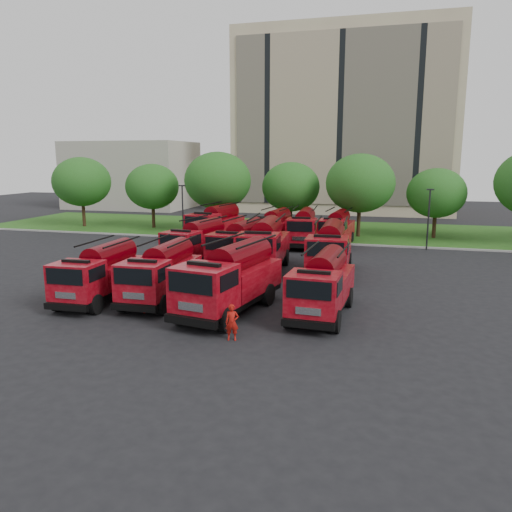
{
  "coord_description": "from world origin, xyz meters",
  "views": [
    {
      "loc": [
        9.01,
        -26.26,
        7.57
      ],
      "look_at": [
        1.29,
        2.05,
        1.8
      ],
      "focal_mm": 35.0,
      "sensor_mm": 36.0,
      "label": 1
    }
  ],
  "objects_px": {
    "fire_truck_6": "(264,245)",
    "firefighter_1": "(142,313)",
    "fire_truck_3": "(323,284)",
    "firefighter_2": "(329,310)",
    "fire_truck_2": "(230,279)",
    "firefighter_5": "(323,282)",
    "firefighter_0": "(232,340)",
    "fire_truck_1": "(162,273)",
    "fire_truck_4": "(197,242)",
    "fire_truck_0": "(101,273)",
    "fire_truck_8": "(216,224)",
    "fire_truck_5": "(241,244)",
    "firefighter_4": "(186,269)",
    "fire_truck_9": "(274,227)",
    "fire_truck_11": "(337,228)",
    "firefighter_3": "(320,306)",
    "fire_truck_7": "(330,249)",
    "fire_truck_10": "(304,228)"
  },
  "relations": [
    {
      "from": "fire_truck_5",
      "to": "firefighter_3",
      "type": "bearing_deg",
      "value": -44.96
    },
    {
      "from": "fire_truck_0",
      "to": "fire_truck_10",
      "type": "relative_size",
      "value": 0.94
    },
    {
      "from": "fire_truck_1",
      "to": "fire_truck_4",
      "type": "relative_size",
      "value": 0.96
    },
    {
      "from": "firefighter_2",
      "to": "fire_truck_2",
      "type": "bearing_deg",
      "value": 120.05
    },
    {
      "from": "fire_truck_0",
      "to": "fire_truck_7",
      "type": "distance_m",
      "value": 14.68
    },
    {
      "from": "fire_truck_9",
      "to": "firefighter_1",
      "type": "xyz_separation_m",
      "value": [
        -1.67,
        -21.67,
        -1.52
      ]
    },
    {
      "from": "fire_truck_5",
      "to": "fire_truck_3",
      "type": "bearing_deg",
      "value": -47.96
    },
    {
      "from": "fire_truck_7",
      "to": "fire_truck_2",
      "type": "bearing_deg",
      "value": -113.22
    },
    {
      "from": "fire_truck_2",
      "to": "firefighter_3",
      "type": "xyz_separation_m",
      "value": [
        4.16,
        2.12,
        -1.71
      ]
    },
    {
      "from": "fire_truck_6",
      "to": "firefighter_4",
      "type": "distance_m",
      "value": 5.7
    },
    {
      "from": "fire_truck_8",
      "to": "fire_truck_9",
      "type": "height_order",
      "value": "fire_truck_8"
    },
    {
      "from": "fire_truck_4",
      "to": "firefighter_3",
      "type": "distance_m",
      "value": 13.62
    },
    {
      "from": "fire_truck_8",
      "to": "firefighter_2",
      "type": "height_order",
      "value": "fire_truck_8"
    },
    {
      "from": "fire_truck_2",
      "to": "firefighter_3",
      "type": "height_order",
      "value": "fire_truck_2"
    },
    {
      "from": "firefighter_2",
      "to": "firefighter_4",
      "type": "height_order",
      "value": "firefighter_2"
    },
    {
      "from": "fire_truck_2",
      "to": "firefighter_5",
      "type": "distance_m",
      "value": 8.31
    },
    {
      "from": "firefighter_1",
      "to": "firefighter_5",
      "type": "relative_size",
      "value": 0.96
    },
    {
      "from": "fire_truck_3",
      "to": "fire_truck_7",
      "type": "xyz_separation_m",
      "value": [
        -0.75,
        9.01,
        0.16
      ]
    },
    {
      "from": "fire_truck_2",
      "to": "fire_truck_7",
      "type": "bearing_deg",
      "value": 79.22
    },
    {
      "from": "fire_truck_4",
      "to": "firefighter_2",
      "type": "distance_m",
      "value": 14.38
    },
    {
      "from": "fire_truck_8",
      "to": "firefighter_2",
      "type": "distance_m",
      "value": 22.17
    },
    {
      "from": "firefighter_0",
      "to": "fire_truck_3",
      "type": "bearing_deg",
      "value": 39.99
    },
    {
      "from": "fire_truck_6",
      "to": "fire_truck_11",
      "type": "height_order",
      "value": "fire_truck_6"
    },
    {
      "from": "fire_truck_4",
      "to": "fire_truck_11",
      "type": "bearing_deg",
      "value": 56.55
    },
    {
      "from": "fire_truck_9",
      "to": "fire_truck_11",
      "type": "height_order",
      "value": "fire_truck_9"
    },
    {
      "from": "fire_truck_3",
      "to": "firefighter_2",
      "type": "height_order",
      "value": "fire_truck_3"
    },
    {
      "from": "fire_truck_1",
      "to": "firefighter_4",
      "type": "relative_size",
      "value": 3.6
    },
    {
      "from": "fire_truck_7",
      "to": "fire_truck_8",
      "type": "bearing_deg",
      "value": 136.69
    },
    {
      "from": "fire_truck_0",
      "to": "firefighter_0",
      "type": "bearing_deg",
      "value": -26.29
    },
    {
      "from": "firefighter_0",
      "to": "firefighter_2",
      "type": "height_order",
      "value": "firefighter_2"
    },
    {
      "from": "fire_truck_9",
      "to": "fire_truck_10",
      "type": "height_order",
      "value": "fire_truck_10"
    },
    {
      "from": "firefighter_3",
      "to": "fire_truck_7",
      "type": "bearing_deg",
      "value": -104.25
    },
    {
      "from": "fire_truck_0",
      "to": "firefighter_4",
      "type": "bearing_deg",
      "value": 78.62
    },
    {
      "from": "fire_truck_0",
      "to": "firefighter_0",
      "type": "distance_m",
      "value": 9.68
    },
    {
      "from": "fire_truck_2",
      "to": "fire_truck_6",
      "type": "distance_m",
      "value": 9.57
    },
    {
      "from": "fire_truck_11",
      "to": "firefighter_0",
      "type": "relative_size",
      "value": 4.29
    },
    {
      "from": "fire_truck_6",
      "to": "firefighter_4",
      "type": "xyz_separation_m",
      "value": [
        -5.34,
        -0.99,
        -1.74
      ]
    },
    {
      "from": "firefighter_1",
      "to": "firefighter_0",
      "type": "bearing_deg",
      "value": -1.89
    },
    {
      "from": "firefighter_3",
      "to": "firefighter_4",
      "type": "bearing_deg",
      "value": -49.84
    },
    {
      "from": "fire_truck_6",
      "to": "firefighter_1",
      "type": "distance_m",
      "value": 11.53
    },
    {
      "from": "fire_truck_0",
      "to": "fire_truck_4",
      "type": "xyz_separation_m",
      "value": [
        1.3,
        10.68,
        0.04
      ]
    },
    {
      "from": "fire_truck_0",
      "to": "fire_truck_8",
      "type": "distance_m",
      "value": 19.56
    },
    {
      "from": "fire_truck_5",
      "to": "fire_truck_8",
      "type": "height_order",
      "value": "fire_truck_8"
    },
    {
      "from": "fire_truck_3",
      "to": "firefighter_0",
      "type": "xyz_separation_m",
      "value": [
        -3.19,
        -4.51,
        -1.53
      ]
    },
    {
      "from": "fire_truck_0",
      "to": "fire_truck_11",
      "type": "height_order",
      "value": "fire_truck_0"
    },
    {
      "from": "fire_truck_5",
      "to": "fire_truck_9",
      "type": "height_order",
      "value": "fire_truck_5"
    },
    {
      "from": "fire_truck_8",
      "to": "firefighter_2",
      "type": "bearing_deg",
      "value": -47.61
    },
    {
      "from": "firefighter_3",
      "to": "firefighter_0",
      "type": "bearing_deg",
      "value": 46.16
    },
    {
      "from": "fire_truck_0",
      "to": "firefighter_1",
      "type": "relative_size",
      "value": 3.79
    },
    {
      "from": "fire_truck_1",
      "to": "fire_truck_9",
      "type": "relative_size",
      "value": 0.99
    }
  ]
}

